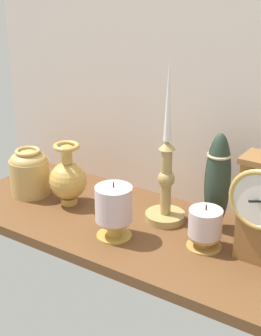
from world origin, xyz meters
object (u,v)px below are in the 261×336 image
pillar_candle_near_clock (204,228)px  pillar_candle_front (114,208)px  brass_vase_jar (29,171)px  tall_ceramic_vase (218,181)px  brass_vase_bulbous (67,179)px  candlestick_tall_left (165,180)px

pillar_candle_near_clock → pillar_candle_front: bearing=-160.3°
brass_vase_jar → pillar_candle_front: (30.92, -5.83, 0.54)cm
brass_vase_jar → pillar_candle_near_clock: 49.71cm
brass_vase_jar → tall_ceramic_vase: (47.85, 10.28, 5.25)cm
brass_vase_bulbous → tall_ceramic_vase: (35.85, 9.56, 4.81)cm
brass_vase_jar → pillar_candle_front: 31.47cm
pillar_candle_front → pillar_candle_near_clock: 20.04cm
brass_vase_bulbous → brass_vase_jar: 12.04cm
pillar_candle_near_clock → tall_ceramic_vase: bearing=101.0°
pillar_candle_near_clock → tall_ceramic_vase: 11.76cm
pillar_candle_front → pillar_candle_near_clock: (18.76, 6.71, -2.12)cm
brass_vase_bulbous → brass_vase_jar: (-12.01, -0.72, -0.44)cm
brass_vase_jar → pillar_candle_front: size_ratio=0.94×
pillar_candle_front → candlestick_tall_left: bearing=67.3°
candlestick_tall_left → tall_ceramic_vase: candlestick_tall_left is taller
tall_ceramic_vase → brass_vase_jar: bearing=-167.9°
pillar_candle_near_clock → brass_vase_jar: bearing=-179.0°
brass_vase_bulbous → pillar_candle_near_clock: brass_vase_bulbous is taller
pillar_candle_near_clock → tall_ceramic_vase: size_ratio=0.44×
candlestick_tall_left → brass_vase_bulbous: candlestick_tall_left is taller
brass_vase_jar → pillar_candle_near_clock: size_ratio=1.22×
brass_vase_jar → pillar_candle_front: bearing=-10.7°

